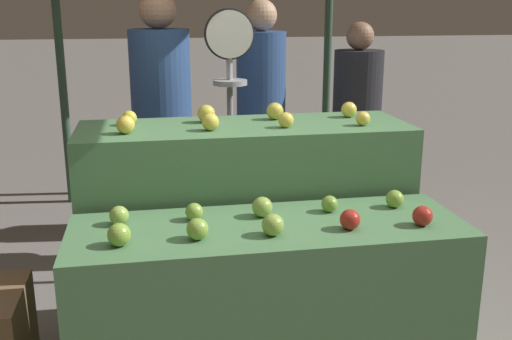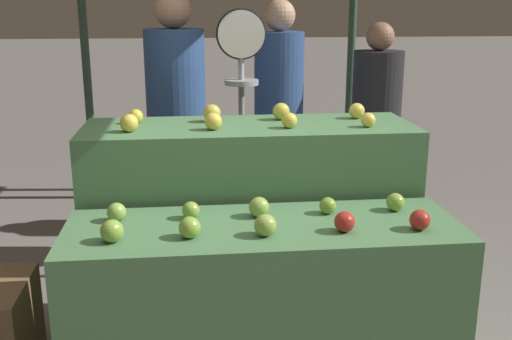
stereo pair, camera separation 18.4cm
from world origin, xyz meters
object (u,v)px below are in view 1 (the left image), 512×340
(produce_scale, at_px, (230,87))
(person_vendor_at_scale, at_px, (162,112))
(person_customer_right, at_px, (357,112))
(person_customer_left, at_px, (261,101))

(produce_scale, bearing_deg, person_vendor_at_scale, 137.99)
(person_vendor_at_scale, relative_size, person_customer_right, 1.13)
(person_customer_left, xyz_separation_m, person_customer_right, (0.73, -0.05, -0.10))
(person_vendor_at_scale, relative_size, person_customer_left, 1.03)
(produce_scale, xyz_separation_m, person_vendor_at_scale, (-0.39, 0.36, -0.20))
(produce_scale, relative_size, person_vendor_at_scale, 0.94)
(person_customer_right, bearing_deg, person_customer_left, 7.57)
(produce_scale, distance_m, person_vendor_at_scale, 0.57)
(produce_scale, height_order, person_customer_left, person_customer_left)
(produce_scale, height_order, person_vendor_at_scale, person_vendor_at_scale)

